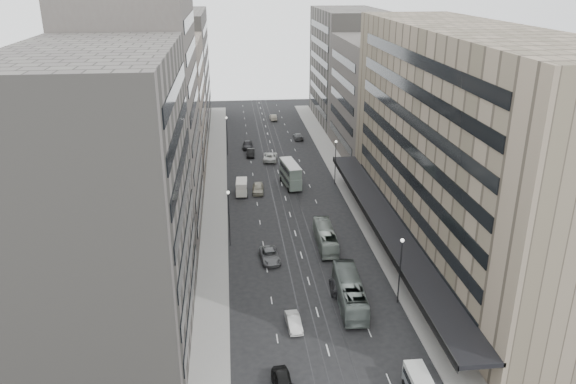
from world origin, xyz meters
name	(u,v)px	position (x,y,z in m)	size (l,w,h in m)	color
ground	(310,285)	(0.00, 0.00, 0.00)	(220.00, 220.00, 0.00)	black
sidewalk_right	(344,179)	(12.00, 37.50, 0.07)	(4.00, 125.00, 0.15)	gray
sidewalk_left	(216,183)	(-12.00, 37.50, 0.07)	(4.00, 125.00, 0.15)	gray
department_store	(464,146)	(21.45, 8.00, 14.95)	(19.20, 60.00, 30.00)	gray
building_right_mid	(378,99)	(21.50, 52.00, 12.00)	(15.00, 28.00, 24.00)	#4F4844
building_right_far	(348,67)	(21.50, 82.00, 14.00)	(15.00, 32.00, 28.00)	#625F59
building_left_a	(105,206)	(-21.50, -8.00, 15.00)	(15.00, 28.00, 30.00)	#625F59
building_left_b	(141,119)	(-21.50, 19.00, 17.00)	(15.00, 26.00, 34.00)	#4F4844
building_left_c	(163,108)	(-21.50, 46.00, 12.50)	(15.00, 28.00, 25.00)	gray
building_left_d	(176,71)	(-21.50, 79.00, 14.00)	(15.00, 38.00, 28.00)	#625F59
lamp_right_near	(401,263)	(9.70, -5.00, 5.20)	(0.44, 0.44, 8.32)	#262628
lamp_right_far	(336,157)	(9.70, 35.00, 5.20)	(0.44, 0.44, 8.32)	#262628
lamp_left_near	(229,212)	(-9.70, 12.00, 5.20)	(0.44, 0.44, 8.32)	#262628
lamp_left_far	(227,131)	(-9.70, 55.00, 5.20)	(0.44, 0.44, 8.32)	#262628
bus_near	(350,292)	(4.02, -4.61, 1.60)	(2.68, 11.46, 3.19)	slate
bus_far	(326,237)	(3.74, 10.39, 1.39)	(2.34, 10.00, 2.78)	#95A197
double_decker	(290,174)	(1.50, 34.87, 2.37)	(3.36, 8.26, 4.39)	slate
vw_microbus	(419,384)	(7.07, -20.48, 1.32)	(2.03, 4.41, 2.38)	#5B5F62
panel_van	(242,187)	(-7.44, 31.45, 1.46)	(2.25, 4.29, 2.65)	silver
sedan_0	(283,383)	(-5.17, -18.36, 0.76)	(1.79, 4.45, 1.52)	black
sedan_1	(294,322)	(-3.02, -8.66, 0.67)	(1.42, 4.07, 1.34)	silver
sedan_2	(270,256)	(-4.43, 6.91, 0.73)	(2.42, 5.24, 1.46)	slate
sedan_3	(338,285)	(3.23, -1.58, 0.69)	(1.92, 4.73, 1.37)	#2A2A2C
sedan_4	(258,188)	(-4.55, 32.13, 0.83)	(1.97, 4.89, 1.67)	#A29C87
sedan_5	(251,153)	(-4.88, 53.61, 0.76)	(1.61, 4.61, 1.52)	black
sedan_6	(270,157)	(-0.99, 50.24, 0.82)	(2.73, 5.91, 1.64)	silver
sedan_7	(298,136)	(6.71, 65.49, 0.70)	(1.96, 4.81, 1.40)	#57575A
sedan_8	(248,145)	(-5.29, 59.39, 0.85)	(2.01, 4.99, 1.70)	#262628
sedan_9	(273,117)	(2.48, 84.43, 0.75)	(1.59, 4.56, 1.50)	#ACA38F
pedestrian	(425,299)	(12.50, -6.49, 1.18)	(0.75, 0.49, 2.06)	black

